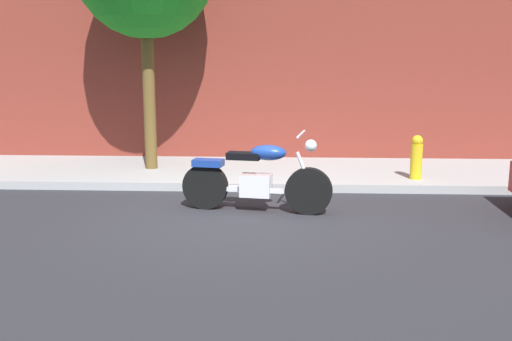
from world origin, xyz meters
The scene contains 4 objects.
ground_plane centered at (0.00, 0.00, 0.00)m, with size 60.00×60.00×0.00m, color #28282D.
sidewalk centered at (0.00, 2.89, 0.07)m, with size 25.14×2.70×0.14m, color #A0A0A0.
motorcycle centered at (0.26, 0.32, 0.47)m, with size 2.20×0.76×1.17m.
fire_hydrant centered at (2.95, 2.10, 0.46)m, with size 0.20×0.20×0.91m.
Camera 1 is at (0.65, -7.81, 2.17)m, focal length 40.40 mm.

